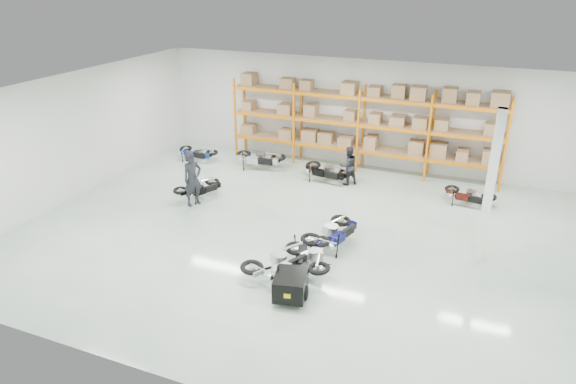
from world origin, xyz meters
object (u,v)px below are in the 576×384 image
at_px(moto_black_far_left, 199,185).
at_px(moto_back_a, 196,150).
at_px(moto_back_c, 327,168).
at_px(moto_back_d, 469,193).
at_px(trailer, 291,285).
at_px(person_left, 193,179).
at_px(moto_back_b, 259,155).
at_px(moto_silver_left, 280,258).
at_px(person_back, 348,166).
at_px(moto_blue_centre, 333,229).
at_px(moto_touring_right, 312,251).

relative_size(moto_black_far_left, moto_back_a, 1.00).
bearing_deg(moto_black_far_left, moto_back_c, -112.17).
bearing_deg(moto_back_d, trailer, 164.25).
bearing_deg(person_left, moto_back_b, 18.15).
bearing_deg(moto_back_c, moto_silver_left, -160.33).
bearing_deg(person_back, moto_back_b, -48.74).
height_order(moto_back_b, person_back, person_back).
distance_m(trailer, person_back, 8.06).
distance_m(moto_blue_centre, moto_silver_left, 2.31).
height_order(moto_touring_right, moto_back_d, moto_touring_right).
height_order(moto_silver_left, moto_touring_right, moto_silver_left).
height_order(moto_blue_centre, moto_back_d, moto_blue_centre).
relative_size(moto_back_a, person_left, 0.83).
relative_size(moto_back_a, moto_back_c, 0.89).
relative_size(moto_touring_right, moto_back_c, 0.98).
bearing_deg(moto_silver_left, person_back, -61.44).
relative_size(moto_silver_left, moto_back_d, 1.20).
bearing_deg(moto_back_c, moto_touring_right, -153.72).
xyz_separation_m(moto_silver_left, moto_back_a, (-7.10, 7.22, -0.08)).
bearing_deg(moto_touring_right, person_left, 137.92).
bearing_deg(moto_touring_right, moto_back_c, 87.23).
xyz_separation_m(moto_silver_left, person_left, (-4.72, 3.19, 0.41)).
bearing_deg(person_left, moto_black_far_left, 37.31).
bearing_deg(moto_touring_right, moto_silver_left, -150.45).
bearing_deg(moto_back_d, moto_blue_centre, 152.80).
distance_m(moto_blue_centre, person_back, 5.07).
height_order(moto_silver_left, moto_black_far_left, moto_silver_left).
relative_size(moto_back_b, moto_back_d, 1.20).
distance_m(trailer, moto_back_b, 9.60).
height_order(moto_silver_left, moto_back_c, moto_silver_left).
xyz_separation_m(moto_black_far_left, moto_back_d, (9.26, 3.10, -0.02)).
xyz_separation_m(moto_black_far_left, moto_back_b, (0.71, 3.66, 0.08)).
bearing_deg(moto_silver_left, moto_black_far_left, -10.54).
xyz_separation_m(moto_black_far_left, person_left, (0.12, -0.59, 0.49)).
bearing_deg(moto_back_d, moto_back_b, 96.32).
bearing_deg(moto_back_a, moto_touring_right, -127.80).
xyz_separation_m(moto_touring_right, moto_back_b, (-4.80, 6.72, 0.03)).
relative_size(moto_blue_centre, moto_back_c, 1.05).
xyz_separation_m(trailer, person_left, (-5.39, 4.07, 0.58)).
bearing_deg(trailer, moto_black_far_left, 127.42).
xyz_separation_m(moto_back_c, person_left, (-3.71, -3.93, 0.43)).
xyz_separation_m(moto_blue_centre, person_back, (-0.97, 4.98, 0.19)).
relative_size(moto_silver_left, moto_back_c, 1.03).
bearing_deg(moto_back_d, moto_back_c, 97.55).
height_order(trailer, moto_back_c, moto_back_c).
bearing_deg(moto_black_far_left, person_back, -117.71).
bearing_deg(moto_silver_left, moto_back_c, -54.51).
xyz_separation_m(moto_blue_centre, moto_silver_left, (-0.83, -2.15, -0.01)).
height_order(moto_silver_left, person_back, person_back).
height_order(moto_back_b, person_left, person_left).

